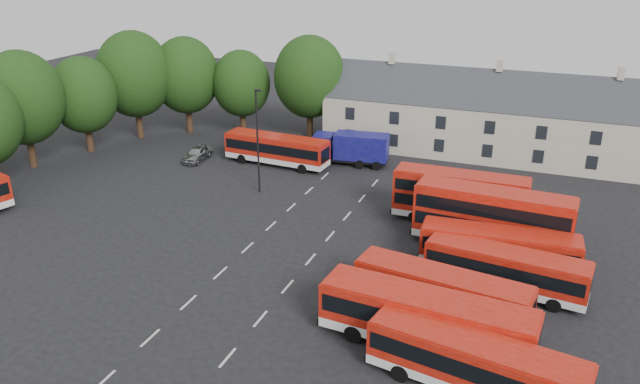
{
  "coord_description": "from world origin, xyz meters",
  "views": [
    {
      "loc": [
        19.8,
        -34.19,
        21.11
      ],
      "look_at": [
        2.99,
        9.03,
        2.2
      ],
      "focal_mm": 35.0,
      "sensor_mm": 36.0,
      "label": 1
    }
  ],
  "objects": [
    {
      "name": "ground",
      "position": [
        0.0,
        0.0,
        0.0
      ],
      "size": [
        140.0,
        140.0,
        0.0
      ],
      "primitive_type": "plane",
      "color": "black",
      "rests_on": "ground"
    },
    {
      "name": "lane_markings",
      "position": [
        2.5,
        2.0,
        0.01
      ],
      "size": [
        5.15,
        33.8,
        0.01
      ],
      "color": "beige",
      "rests_on": "ground"
    },
    {
      "name": "treeline",
      "position": [
        -20.74,
        19.36,
        6.68
      ],
      "size": [
        29.92,
        32.59,
        12.01
      ],
      "color": "black",
      "rests_on": "ground"
    },
    {
      "name": "terrace_houses",
      "position": [
        14.0,
        30.0,
        3.86
      ],
      "size": [
        35.7,
        7.13,
        10.06
      ],
      "color": "beige",
      "rests_on": "ground"
    },
    {
      "name": "bus_row_a",
      "position": [
        17.77,
        -7.95,
        1.82
      ],
      "size": [
        10.97,
        4.19,
        3.03
      ],
      "rotation": [
        0.0,
        0.0,
        -0.17
      ],
      "color": "silver",
      "rests_on": "ground"
    },
    {
      "name": "bus_row_b",
      "position": [
        14.75,
        -5.24,
        2.0
      ],
      "size": [
        11.92,
        3.61,
        3.32
      ],
      "rotation": [
        0.0,
        0.0,
        -0.08
      ],
      "color": "silver",
      "rests_on": "ground"
    },
    {
      "name": "bus_row_c",
      "position": [
        14.94,
        -1.8,
        1.78
      ],
      "size": [
        10.72,
        3.87,
        2.96
      ],
      "rotation": [
        0.0,
        0.0,
        -0.14
      ],
      "color": "silver",
      "rests_on": "ground"
    },
    {
      "name": "bus_row_d",
      "position": [
        18.18,
        2.59,
        1.72
      ],
      "size": [
        10.33,
        3.5,
        2.86
      ],
      "rotation": [
        0.0,
        0.0,
        -0.12
      ],
      "color": "silver",
      "rests_on": "ground"
    },
    {
      "name": "bus_row_e",
      "position": [
        17.47,
        5.23,
        1.77
      ],
      "size": [
        10.58,
        3.1,
        2.95
      ],
      "rotation": [
        0.0,
        0.0,
        0.07
      ],
      "color": "silver",
      "rests_on": "ground"
    },
    {
      "name": "bus_dd_south",
      "position": [
        16.57,
        8.38,
        2.6
      ],
      "size": [
        11.27,
        3.24,
        4.56
      ],
      "rotation": [
        0.0,
        0.0,
        -0.06
      ],
      "color": "silver",
      "rests_on": "ground"
    },
    {
      "name": "bus_dd_north",
      "position": [
        13.68,
        11.89,
        2.41
      ],
      "size": [
        10.35,
        2.47,
        4.24
      ],
      "rotation": [
        0.0,
        0.0,
        0.01
      ],
      "color": "silver",
      "rests_on": "ground"
    },
    {
      "name": "bus_north",
      "position": [
        -5.59,
        19.21,
        1.81
      ],
      "size": [
        10.8,
        3.19,
        3.01
      ],
      "rotation": [
        0.0,
        0.0,
        -0.07
      ],
      "color": "silver",
      "rests_on": "ground"
    },
    {
      "name": "box_truck",
      "position": [
        1.36,
        22.04,
        1.82
      ],
      "size": [
        7.64,
        3.22,
        3.24
      ],
      "rotation": [
        0.0,
        0.0,
        0.13
      ],
      "color": "black",
      "rests_on": "ground"
    },
    {
      "name": "silver_car",
      "position": [
        -13.76,
        17.55,
        0.72
      ],
      "size": [
        1.93,
        4.34,
        1.45
      ],
      "primitive_type": "imported",
      "rotation": [
        0.0,
        0.0,
        0.05
      ],
      "color": "#9B9DA2",
      "rests_on": "ground"
    },
    {
      "name": "lamppost",
      "position": [
        -4.05,
        12.18,
        4.98
      ],
      "size": [
        0.65,
        0.37,
        9.34
      ],
      "rotation": [
        0.0,
        0.0,
        -0.26
      ],
      "color": "black",
      "rests_on": "ground"
    }
  ]
}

